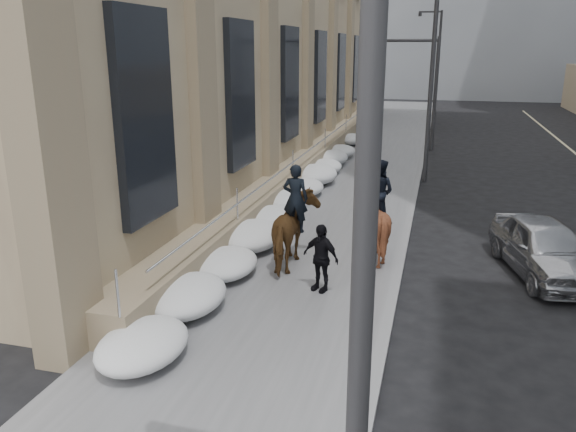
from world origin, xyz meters
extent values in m
plane|color=black|center=(0.00, 0.00, 0.00)|extent=(140.00, 140.00, 0.00)
cube|color=#5A5A5D|center=(0.00, 10.00, 0.06)|extent=(5.00, 80.00, 0.12)
cube|color=slate|center=(2.62, 10.00, 0.06)|extent=(0.24, 80.00, 0.12)
cube|color=#857156|center=(-2.25, 20.00, 0.45)|extent=(1.10, 44.00, 0.90)
cylinder|color=silver|center=(-1.80, 20.00, 1.35)|extent=(0.06, 42.00, 0.06)
cube|color=black|center=(-2.70, 13.00, 4.00)|extent=(0.20, 2.20, 4.50)
cube|color=gray|center=(-6.00, 72.00, 10.00)|extent=(24.00, 12.00, 20.00)
cylinder|color=#2D2D30|center=(2.90, -6.00, 4.00)|extent=(0.18, 0.18, 8.00)
cylinder|color=#2D2D30|center=(2.90, 14.00, 4.00)|extent=(0.18, 0.18, 8.00)
cylinder|color=#2D2D30|center=(2.90, 34.00, 4.00)|extent=(0.18, 0.18, 8.00)
cube|color=#2D2D30|center=(2.10, 34.00, 7.90)|extent=(1.60, 0.15, 0.12)
cylinder|color=#2D2D30|center=(1.40, 34.00, 7.75)|extent=(0.24, 0.24, 0.30)
cylinder|color=#2D2D30|center=(3.00, 22.00, 3.00)|extent=(0.20, 0.20, 6.00)
cylinder|color=#2D2D30|center=(1.00, 22.00, 5.80)|extent=(4.00, 0.16, 0.16)
imported|color=black|center=(-0.50, 22.00, 5.30)|extent=(0.18, 0.22, 1.10)
ellipsoid|color=white|center=(-1.45, 0.00, 0.46)|extent=(1.50, 2.10, 0.68)
ellipsoid|color=white|center=(-1.40, 4.00, 0.48)|extent=(1.60, 2.20, 0.72)
ellipsoid|color=white|center=(-1.50, 8.00, 0.44)|extent=(1.40, 2.00, 0.64)
ellipsoid|color=white|center=(-1.35, 12.00, 0.50)|extent=(1.70, 2.30, 0.76)
ellipsoid|color=white|center=(-1.45, 16.00, 0.45)|extent=(1.50, 2.10, 0.66)
imported|color=#442B14|center=(0.08, 3.04, 1.04)|extent=(1.12, 2.23, 1.84)
imported|color=black|center=(0.08, 3.19, 1.84)|extent=(0.65, 0.45, 1.73)
imported|color=#4B2615|center=(1.92, 4.29, 1.02)|extent=(1.97, 2.07, 1.80)
imported|color=black|center=(1.92, 4.44, 1.83)|extent=(1.02, 0.92, 1.72)
imported|color=black|center=(1.00, 1.75, 0.91)|extent=(1.00, 0.71, 1.57)
imported|color=#93959A|center=(6.07, 4.38, 0.70)|extent=(2.58, 4.39, 1.40)
camera|label=1|loc=(3.36, -9.81, 5.41)|focal=35.00mm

